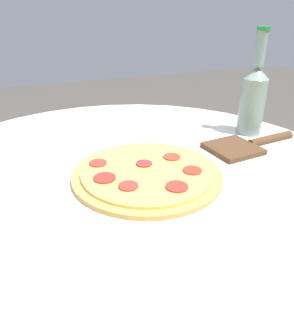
# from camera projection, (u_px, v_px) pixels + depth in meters

# --- Properties ---
(table) EXTENTS (1.03, 1.03, 0.69)m
(table) POSITION_uv_depth(u_px,v_px,m) (128.00, 240.00, 0.74)
(table) COLOR silver
(table) RESTS_ON ground_plane
(pizza) EXTENTS (0.30, 0.30, 0.02)m
(pizza) POSITION_uv_depth(u_px,v_px,m) (147.00, 173.00, 0.66)
(pizza) COLOR tan
(pizza) RESTS_ON table
(beer_bottle) EXTENTS (0.06, 0.06, 0.27)m
(beer_bottle) POSITION_uv_depth(u_px,v_px,m) (253.00, 97.00, 0.84)
(beer_bottle) COLOR gray
(beer_bottle) RESTS_ON table
(pizza_paddle) EXTENTS (0.25, 0.12, 0.02)m
(pizza_paddle) POSITION_uv_depth(u_px,v_px,m) (245.00, 145.00, 0.80)
(pizza_paddle) COLOR brown
(pizza_paddle) RESTS_ON table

